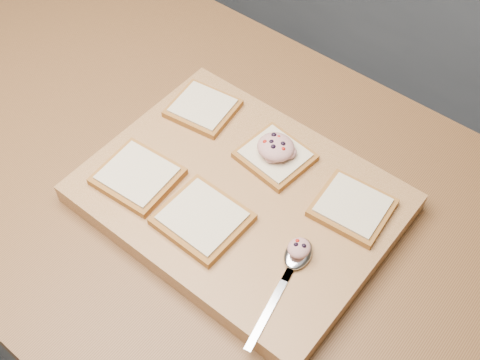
% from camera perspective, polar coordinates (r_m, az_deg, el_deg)
% --- Properties ---
extents(island_counter, '(2.00, 0.80, 0.90)m').
position_cam_1_polar(island_counter, '(1.38, 2.35, -14.66)').
color(island_counter, slate).
rests_on(island_counter, ground).
extents(cutting_board, '(0.48, 0.37, 0.04)m').
position_cam_1_polar(cutting_board, '(0.99, 0.00, -1.74)').
color(cutting_board, '#AB7B49').
rests_on(cutting_board, island_counter).
extents(bread_far_left, '(0.12, 0.12, 0.02)m').
position_cam_1_polar(bread_far_left, '(1.09, -3.54, 6.83)').
color(bread_far_left, '#9C6828').
rests_on(bread_far_left, cutting_board).
extents(bread_far_center, '(0.12, 0.11, 0.02)m').
position_cam_1_polar(bread_far_center, '(1.01, 3.35, 2.30)').
color(bread_far_center, '#9C6828').
rests_on(bread_far_center, cutting_board).
extents(bread_far_right, '(0.12, 0.11, 0.02)m').
position_cam_1_polar(bread_far_right, '(0.96, 10.62, -2.55)').
color(bread_far_right, '#9C6828').
rests_on(bread_far_right, cutting_board).
extents(bread_near_left, '(0.13, 0.12, 0.02)m').
position_cam_1_polar(bread_near_left, '(1.00, -9.68, 0.38)').
color(bread_near_left, '#9C6828').
rests_on(bread_near_left, cutting_board).
extents(bread_near_center, '(0.13, 0.12, 0.02)m').
position_cam_1_polar(bread_near_center, '(0.93, -3.58, -3.69)').
color(bread_near_center, '#9C6828').
rests_on(bread_near_center, cutting_board).
extents(tuna_salad_dollop, '(0.06, 0.06, 0.03)m').
position_cam_1_polar(tuna_salad_dollop, '(0.99, 3.41, 3.15)').
color(tuna_salad_dollop, '#D8958A').
rests_on(tuna_salad_dollop, bread_far_center).
extents(spoon, '(0.06, 0.20, 0.01)m').
position_cam_1_polar(spoon, '(0.90, 5.16, -7.69)').
color(spoon, silver).
rests_on(spoon, cutting_board).
extents(spoon_salad, '(0.03, 0.04, 0.02)m').
position_cam_1_polar(spoon_salad, '(0.89, 5.62, -6.43)').
color(spoon_salad, '#D8958A').
rests_on(spoon_salad, spoon).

